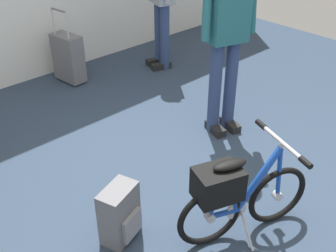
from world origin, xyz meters
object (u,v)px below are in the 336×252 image
at_px(visitor_near_wall, 228,22).
at_px(rolling_suitcase, 68,58).
at_px(folding_bike_foreground, 236,195).
at_px(handbag_on_floor, 120,214).

relative_size(visitor_near_wall, rolling_suitcase, 2.10).
relative_size(folding_bike_foreground, visitor_near_wall, 0.52).
bearing_deg(rolling_suitcase, folding_bike_foreground, -99.67).
height_order(folding_bike_foreground, rolling_suitcase, rolling_suitcase).
bearing_deg(visitor_near_wall, handbag_on_floor, -163.21).
bearing_deg(handbag_on_floor, folding_bike_foreground, -41.47).
distance_m(rolling_suitcase, handbag_on_floor, 2.48).
relative_size(visitor_near_wall, handbag_on_floor, 4.40).
bearing_deg(handbag_on_floor, visitor_near_wall, 16.79).
xyz_separation_m(folding_bike_foreground, handbag_on_floor, (-0.54, 0.48, -0.15)).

